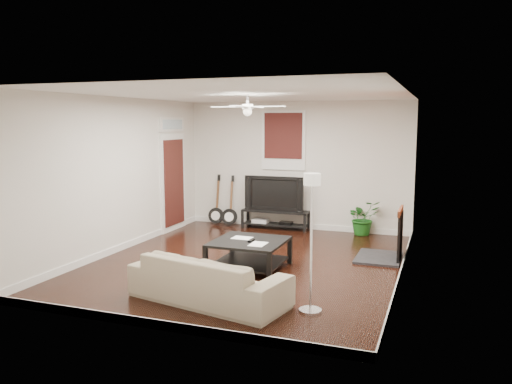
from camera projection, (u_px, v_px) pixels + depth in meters
room at (248, 180)px, 8.47m from camera, size 5.01×6.01×2.81m
brick_accent at (408, 180)px, 8.56m from camera, size 0.02×2.20×2.80m
fireplace at (388, 233)px, 8.78m from camera, size 0.80×1.10×0.92m
window_back at (283, 140)px, 11.26m from camera, size 1.00×0.06×1.30m
door_left at (173, 173)px, 11.10m from camera, size 0.08×1.00×2.50m
tv_stand at (275, 219)px, 11.36m from camera, size 1.49×0.40×0.42m
tv at (276, 193)px, 11.30m from camera, size 1.33×0.17×0.77m
coffee_table at (249, 254)px, 8.26m from camera, size 1.13×1.13×0.47m
sofa at (209, 279)px, 6.74m from camera, size 2.28×1.27×0.63m
floor_lamp at (311, 243)px, 6.30m from camera, size 0.34×0.34×1.75m
potted_plant at (363, 218)px, 10.72m from camera, size 0.87×0.85×0.73m
guitar_left at (216, 200)px, 11.77m from camera, size 0.38×0.29×1.17m
guitar_right at (229, 201)px, 11.62m from camera, size 0.40×0.32×1.17m
ceiling_fan at (248, 107)px, 8.31m from camera, size 1.24×1.24×0.32m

